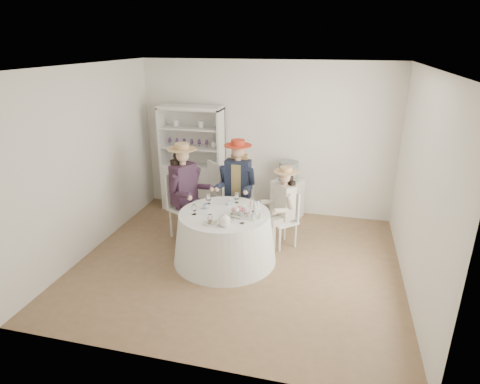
# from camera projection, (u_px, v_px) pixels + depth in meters

# --- Properties ---
(ground) EXTENTS (4.50, 4.50, 0.00)m
(ground) POSITION_uv_depth(u_px,v_px,m) (238.00, 262.00, 5.77)
(ground) COLOR brown
(ground) RESTS_ON ground
(ceiling) EXTENTS (4.50, 4.50, 0.00)m
(ceiling) POSITION_uv_depth(u_px,v_px,m) (238.00, 67.00, 4.81)
(ceiling) COLOR white
(ceiling) RESTS_ON wall_back
(wall_back) EXTENTS (4.50, 0.00, 4.50)m
(wall_back) POSITION_uv_depth(u_px,v_px,m) (266.00, 139.00, 7.11)
(wall_back) COLOR silver
(wall_back) RESTS_ON ground
(wall_front) EXTENTS (4.50, 0.00, 4.50)m
(wall_front) POSITION_uv_depth(u_px,v_px,m) (182.00, 243.00, 3.48)
(wall_front) COLOR silver
(wall_front) RESTS_ON ground
(wall_left) EXTENTS (0.00, 4.50, 4.50)m
(wall_left) POSITION_uv_depth(u_px,v_px,m) (88.00, 162.00, 5.80)
(wall_left) COLOR silver
(wall_left) RESTS_ON ground
(wall_right) EXTENTS (0.00, 4.50, 4.50)m
(wall_right) POSITION_uv_depth(u_px,v_px,m) (420.00, 188.00, 4.79)
(wall_right) COLOR silver
(wall_right) RESTS_ON ground
(tea_table) EXTENTS (1.48, 1.48, 0.74)m
(tea_table) POSITION_uv_depth(u_px,v_px,m) (225.00, 237.00, 5.74)
(tea_table) COLOR white
(tea_table) RESTS_ON ground
(hutch) EXTENTS (1.22, 0.65, 1.92)m
(hutch) POSITION_uv_depth(u_px,v_px,m) (194.00, 173.00, 7.42)
(hutch) COLOR silver
(hutch) RESTS_ON ground
(side_table) EXTENTS (0.59, 0.59, 0.71)m
(side_table) POSITION_uv_depth(u_px,v_px,m) (287.00, 199.00, 7.13)
(side_table) COLOR silver
(side_table) RESTS_ON ground
(hatbox) EXTENTS (0.37, 0.37, 0.33)m
(hatbox) POSITION_uv_depth(u_px,v_px,m) (289.00, 171.00, 6.95)
(hatbox) COLOR black
(hatbox) RESTS_ON side_table
(guest_left) EXTENTS (0.65, 0.59, 1.55)m
(guest_left) POSITION_uv_depth(u_px,v_px,m) (185.00, 186.00, 6.23)
(guest_left) COLOR silver
(guest_left) RESTS_ON ground
(guest_mid) EXTENTS (0.56, 0.59, 1.55)m
(guest_mid) POSITION_uv_depth(u_px,v_px,m) (238.00, 181.00, 6.44)
(guest_mid) COLOR silver
(guest_mid) RESTS_ON ground
(guest_right) EXTENTS (0.54, 0.54, 1.27)m
(guest_right) POSITION_uv_depth(u_px,v_px,m) (283.00, 203.00, 6.00)
(guest_right) COLOR silver
(guest_right) RESTS_ON ground
(spare_chair) EXTENTS (0.62, 0.62, 1.06)m
(spare_chair) POSITION_uv_depth(u_px,v_px,m) (221.00, 188.00, 7.00)
(spare_chair) COLOR silver
(spare_chair) RESTS_ON ground
(teacup_a) EXTENTS (0.09, 0.09, 0.07)m
(teacup_a) POSITION_uv_depth(u_px,v_px,m) (206.00, 207.00, 5.73)
(teacup_a) COLOR white
(teacup_a) RESTS_ON tea_table
(teacup_b) EXTENTS (0.08, 0.08, 0.06)m
(teacup_b) POSITION_uv_depth(u_px,v_px,m) (228.00, 203.00, 5.87)
(teacup_b) COLOR white
(teacup_b) RESTS_ON tea_table
(teacup_c) EXTENTS (0.10, 0.10, 0.06)m
(teacup_c) POSITION_uv_depth(u_px,v_px,m) (244.00, 210.00, 5.61)
(teacup_c) COLOR white
(teacup_c) RESTS_ON tea_table
(flower_bowl) EXTENTS (0.24, 0.24, 0.05)m
(flower_bowl) POSITION_uv_depth(u_px,v_px,m) (237.00, 215.00, 5.47)
(flower_bowl) COLOR white
(flower_bowl) RESTS_ON tea_table
(flower_arrangement) EXTENTS (0.17, 0.17, 0.06)m
(flower_arrangement) POSITION_uv_depth(u_px,v_px,m) (239.00, 210.00, 5.48)
(flower_arrangement) COLOR pink
(flower_arrangement) RESTS_ON tea_table
(table_teapot) EXTENTS (0.23, 0.16, 0.17)m
(table_teapot) POSITION_uv_depth(u_px,v_px,m) (225.00, 221.00, 5.19)
(table_teapot) COLOR white
(table_teapot) RESTS_ON tea_table
(sandwich_plate) EXTENTS (0.24, 0.24, 0.05)m
(sandwich_plate) POSITION_uv_depth(u_px,v_px,m) (211.00, 222.00, 5.28)
(sandwich_plate) COLOR white
(sandwich_plate) RESTS_ON tea_table
(cupcake_stand) EXTENTS (0.24, 0.24, 0.23)m
(cupcake_stand) POSITION_uv_depth(u_px,v_px,m) (255.00, 212.00, 5.42)
(cupcake_stand) COLOR white
(cupcake_stand) RESTS_ON tea_table
(stemware_set) EXTENTS (0.87, 0.90, 0.15)m
(stemware_set) POSITION_uv_depth(u_px,v_px,m) (224.00, 208.00, 5.58)
(stemware_set) COLOR white
(stemware_set) RESTS_ON tea_table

